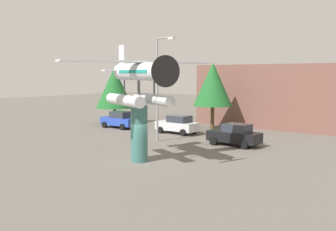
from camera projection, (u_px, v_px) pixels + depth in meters
The scene contains 10 objects.
ground_plane at pixel (139, 161), 25.56m from camera, with size 140.00×140.00×0.00m, color #605B54.
display_pedestal at pixel (139, 133), 25.36m from camera, with size 1.10×1.10×3.69m, color #386B66.
floatplane_monument at pixel (140, 79), 24.87m from camera, with size 7.18×10.02×4.00m.
car_near_blue at pixel (120, 120), 41.20m from camera, with size 4.20×2.02×1.76m.
car_mid_silver at pixel (178, 124), 37.31m from camera, with size 4.20×2.02×1.76m.
car_far_black at pixel (235, 135), 31.04m from camera, with size 4.20×2.02×1.76m.
streetlight_primary at pixel (159, 82), 32.58m from camera, with size 1.84×0.28×8.70m.
storefront_building at pixel (272, 95), 42.67m from camera, with size 15.56×6.47×6.68m, color brown.
tree_west at pixel (114, 88), 44.08m from camera, with size 4.16×4.16×6.47m.
tree_east at pixel (213, 84), 39.64m from camera, with size 3.97×3.97×6.85m.
Camera 1 is at (17.16, -18.41, 5.70)m, focal length 41.81 mm.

